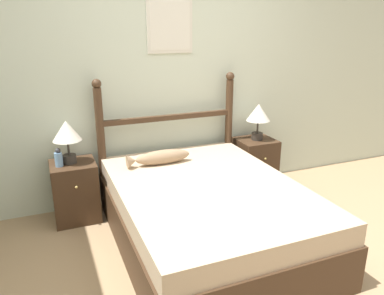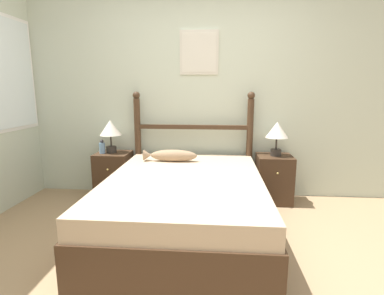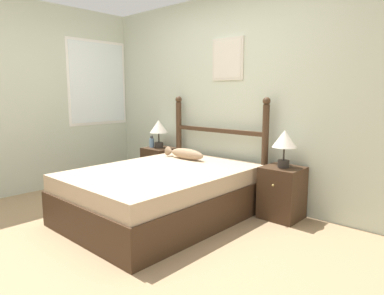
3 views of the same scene
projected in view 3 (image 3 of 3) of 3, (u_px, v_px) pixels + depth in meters
ground_plane at (119, 236)px, 3.24m from camera, size 16.00×16.00×0.00m
wall_back at (229, 98)px, 4.31m from camera, size 6.40×0.08×2.55m
wall_left at (20, 98)px, 4.48m from camera, size 0.08×6.40×2.55m
bed at (163, 193)px, 3.71m from camera, size 1.45×1.99×0.53m
headboard at (217, 144)px, 4.34m from camera, size 1.46×0.09×1.30m
nightstand_left at (160, 167)px, 4.97m from camera, size 0.40×0.41×0.56m
nightstand_right at (282, 193)px, 3.68m from camera, size 0.40×0.41×0.56m
table_lamp_left at (159, 128)px, 4.90m from camera, size 0.26×0.26×0.40m
table_lamp_right at (284, 141)px, 3.58m from camera, size 0.26×0.26×0.40m
bottle at (152, 142)px, 4.96m from camera, size 0.07×0.07×0.17m
fish_pillow at (185, 154)px, 4.23m from camera, size 0.60×0.13×0.13m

